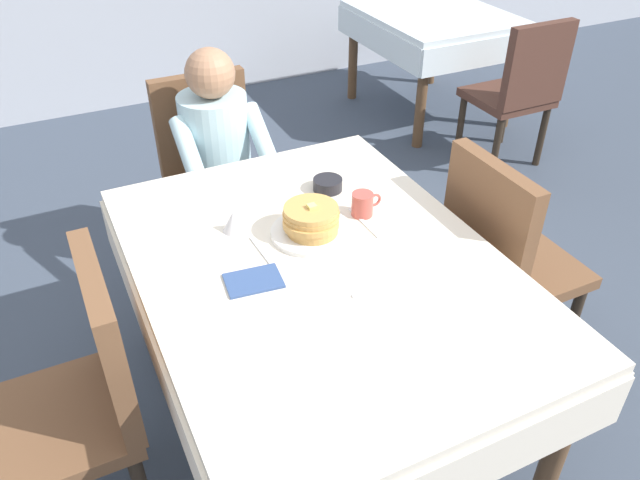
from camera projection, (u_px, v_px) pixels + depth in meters
name	position (u px, v px, depth m)	size (l,w,h in m)	color
ground_plane	(320.00, 414.00, 2.40)	(14.00, 14.00, 0.00)	#3D4756
dining_table_main	(320.00, 284.00, 2.02)	(1.12, 1.52, 0.74)	silver
chair_diner	(211.00, 163.00, 2.95)	(0.44, 0.45, 0.93)	brown
diner_person	(219.00, 150.00, 2.75)	(0.40, 0.43, 1.12)	silver
chair_right_side	(502.00, 253.00, 2.36)	(0.45, 0.44, 0.93)	brown
chair_left_side	(83.00, 389.00, 1.82)	(0.45, 0.44, 0.93)	brown
plate_breakfast	(312.00, 232.00, 2.09)	(0.28, 0.28, 0.02)	white
breakfast_stack	(311.00, 219.00, 2.06)	(0.19, 0.20, 0.10)	tan
cup_coffee	(363.00, 204.00, 2.17)	(0.11, 0.08, 0.08)	#B24C42
bowl_butter	(328.00, 184.00, 2.32)	(0.11, 0.11, 0.04)	black
syrup_pitcher	(234.00, 221.00, 2.09)	(0.08, 0.08, 0.07)	silver
fork_left_of_plate	(262.00, 251.00, 2.01)	(0.18, 0.01, 0.01)	silver
knife_right_of_plate	(364.00, 223.00, 2.15)	(0.20, 0.01, 0.01)	silver
spoon_near_edge	(376.00, 292.00, 1.85)	(0.15, 0.01, 0.01)	silver
napkin_folded	(254.00, 281.00, 1.89)	(0.17, 0.12, 0.01)	#334C7F
background_table_far	(432.00, 28.00, 4.38)	(0.92, 1.12, 0.74)	silver
background_chair_empty	(520.00, 87.00, 3.73)	(0.44, 0.45, 0.93)	#4C2D23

